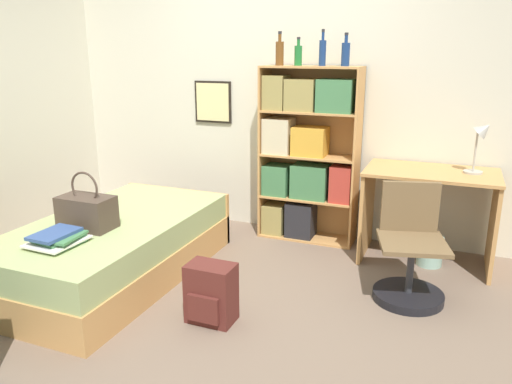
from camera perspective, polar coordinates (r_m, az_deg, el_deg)
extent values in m
plane|color=#756051|center=(3.72, -5.93, -11.41)|extent=(14.00, 14.00, 0.00)
cube|color=beige|center=(4.76, 2.61, 11.06)|extent=(10.00, 0.06, 2.60)
cube|color=black|center=(4.99, -4.93, 10.21)|extent=(0.39, 0.02, 0.40)
cube|color=beige|center=(4.98, -5.00, 10.20)|extent=(0.35, 0.01, 0.36)
cube|color=tan|center=(4.06, -15.79, -7.54)|extent=(1.05, 1.94, 0.26)
cube|color=#9EAD70|center=(3.98, -16.04, -4.47)|extent=(1.02, 1.91, 0.21)
cube|color=tan|center=(4.75, -8.93, -2.30)|extent=(1.05, 0.04, 0.46)
cube|color=#47382D|center=(3.78, -18.77, -2.21)|extent=(0.39, 0.23, 0.23)
torus|color=#47382D|center=(3.73, -19.02, 0.50)|extent=(0.23, 0.02, 0.23)
cube|color=#427A4C|center=(3.57, -21.80, -5.44)|extent=(0.30, 0.30, 0.02)
cube|color=silver|center=(3.55, -21.75, -5.25)|extent=(0.31, 0.35, 0.01)
cube|color=#427A4C|center=(3.56, -21.56, -4.91)|extent=(0.25, 0.31, 0.02)
cube|color=#427A4C|center=(3.54, -21.52, -4.72)|extent=(0.29, 0.29, 0.02)
cube|color=#334C84|center=(3.54, -22.03, -4.45)|extent=(0.22, 0.31, 0.02)
cube|color=tan|center=(4.66, 0.99, 4.58)|extent=(0.02, 0.31, 1.57)
cube|color=tan|center=(4.43, 11.44, 3.66)|extent=(0.02, 0.31, 1.57)
cube|color=tan|center=(4.67, 6.61, 4.50)|extent=(0.88, 0.01, 1.57)
cube|color=tan|center=(4.75, 5.81, -5.07)|extent=(0.84, 0.31, 0.02)
cube|color=tan|center=(4.62, 5.94, -0.62)|extent=(0.84, 0.31, 0.02)
cube|color=tan|center=(4.53, 6.09, 4.15)|extent=(0.84, 0.31, 0.02)
cube|color=tan|center=(4.46, 6.24, 9.09)|extent=(0.84, 0.31, 0.02)
cube|color=tan|center=(4.43, 6.39, 14.02)|extent=(0.84, 0.31, 0.02)
cube|color=#99894C|center=(4.77, 2.21, -2.99)|extent=(0.20, 0.23, 0.28)
cube|color=#232328|center=(4.69, 5.16, -3.08)|extent=(0.25, 0.23, 0.33)
cube|color=#427A4C|center=(4.66, 2.48, 1.44)|extent=(0.24, 0.23, 0.27)
cube|color=#427A4C|center=(4.56, 6.25, 1.24)|extent=(0.33, 0.23, 0.31)
cube|color=#B2382D|center=(4.49, 9.83, 0.99)|extent=(0.19, 0.23, 0.32)
cube|color=beige|center=(4.57, 2.62, 6.46)|extent=(0.25, 0.23, 0.32)
cube|color=gold|center=(4.48, 6.21, 5.80)|extent=(0.30, 0.23, 0.25)
cube|color=#99894C|center=(4.53, 2.34, 11.30)|extent=(0.19, 0.23, 0.30)
cube|color=#99894C|center=(4.45, 5.28, 11.00)|extent=(0.26, 0.23, 0.27)
cube|color=#427A4C|center=(4.38, 9.14, 10.80)|extent=(0.30, 0.23, 0.28)
cylinder|color=brown|center=(4.48, 2.72, 15.52)|extent=(0.07, 0.07, 0.20)
cylinder|color=brown|center=(4.49, 2.74, 17.19)|extent=(0.03, 0.03, 0.06)
cylinder|color=#232328|center=(4.49, 2.75, 17.74)|extent=(0.03, 0.03, 0.02)
cylinder|color=#1E6B2D|center=(4.45, 4.85, 15.25)|extent=(0.07, 0.07, 0.17)
cylinder|color=#1E6B2D|center=(4.45, 4.88, 16.66)|extent=(0.03, 0.03, 0.05)
cylinder|color=#232328|center=(4.45, 4.89, 17.11)|extent=(0.03, 0.03, 0.02)
cylinder|color=navy|center=(4.40, 7.61, 15.45)|extent=(0.06, 0.06, 0.21)
cylinder|color=navy|center=(4.41, 7.68, 17.24)|extent=(0.02, 0.02, 0.07)
cylinder|color=#232328|center=(4.41, 7.70, 17.82)|extent=(0.03, 0.03, 0.02)
cylinder|color=navy|center=(4.36, 10.20, 15.20)|extent=(0.07, 0.07, 0.19)
cylinder|color=navy|center=(4.36, 10.28, 16.83)|extent=(0.03, 0.03, 0.06)
cylinder|color=#232328|center=(4.36, 10.31, 17.36)|extent=(0.03, 0.03, 0.02)
cube|color=tan|center=(4.22, 19.46, 2.14)|extent=(1.03, 0.62, 0.02)
cube|color=tan|center=(4.36, 12.54, -2.17)|extent=(0.03, 0.58, 0.75)
cube|color=tan|center=(4.33, 25.49, -3.54)|extent=(0.03, 0.58, 0.75)
cylinder|color=#ADA89E|center=(4.25, 23.53, 2.10)|extent=(0.14, 0.14, 0.02)
cylinder|color=#ADA89E|center=(4.22, 23.78, 4.24)|extent=(0.02, 0.02, 0.31)
cone|color=#ADA89E|center=(4.19, 24.64, 6.56)|extent=(0.16, 0.12, 0.16)
cylinder|color=black|center=(3.76, 16.96, -11.26)|extent=(0.49, 0.49, 0.06)
cylinder|color=#333338|center=(3.68, 17.18, -8.80)|extent=(0.05, 0.05, 0.42)
cube|color=brown|center=(3.60, 17.47, -5.57)|extent=(0.55, 0.55, 0.03)
cube|color=brown|center=(3.73, 17.19, -1.59)|extent=(0.40, 0.14, 0.36)
cube|color=#56231E|center=(3.29, -5.14, -11.41)|extent=(0.30, 0.20, 0.39)
cube|color=#56231E|center=(3.23, -6.07, -13.19)|extent=(0.21, 0.03, 0.18)
cylinder|color=#99C1B2|center=(4.34, 19.26, -6.34)|extent=(0.20, 0.20, 0.25)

